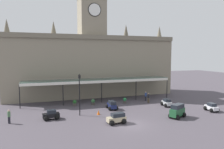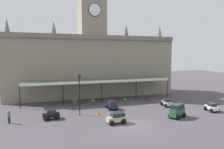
{
  "view_description": "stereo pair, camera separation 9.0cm",
  "coord_description": "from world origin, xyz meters",
  "px_view_note": "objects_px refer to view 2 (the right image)",
  "views": [
    {
      "loc": [
        -9.75,
        -22.25,
        8.09
      ],
      "look_at": [
        0.0,
        6.72,
        5.27
      ],
      "focal_mm": 34.3,
      "sensor_mm": 36.0,
      "label": 1
    },
    {
      "loc": [
        -9.66,
        -22.28,
        8.09
      ],
      "look_at": [
        0.0,
        6.72,
        5.27
      ],
      "focal_mm": 34.3,
      "sensor_mm": 36.0,
      "label": 2
    }
  ],
  "objects_px": {
    "car_silver_sedan": "(167,103)",
    "planter_forecourt_centre": "(125,100)",
    "pedestrian_crossing_forecourt": "(146,96)",
    "victorian_lamppost": "(79,90)",
    "car_navy_estate": "(112,105)",
    "car_white_sedan": "(211,108)",
    "car_beige_estate": "(117,119)",
    "pedestrian_beside_cars": "(149,97)",
    "car_green_van": "(177,112)",
    "pedestrian_near_entrance": "(9,116)",
    "planter_near_kerb": "(75,103)",
    "planter_by_canopy": "(93,102)",
    "car_black_sedan": "(51,115)",
    "traffic_cone": "(98,112)"
  },
  "relations": [
    {
      "from": "car_navy_estate",
      "to": "traffic_cone",
      "type": "relative_size",
      "value": 3.51
    },
    {
      "from": "car_white_sedan",
      "to": "car_green_van",
      "type": "bearing_deg",
      "value": -170.05
    },
    {
      "from": "victorian_lamppost",
      "to": "pedestrian_beside_cars",
      "type": "bearing_deg",
      "value": 17.46
    },
    {
      "from": "victorian_lamppost",
      "to": "planter_near_kerb",
      "type": "xyz_separation_m",
      "value": [
        0.16,
        5.58,
        -2.93
      ]
    },
    {
      "from": "car_white_sedan",
      "to": "planter_by_canopy",
      "type": "relative_size",
      "value": 2.22
    },
    {
      "from": "car_black_sedan",
      "to": "planter_by_canopy",
      "type": "xyz_separation_m",
      "value": [
        6.82,
        5.79,
        -0.01
      ]
    },
    {
      "from": "car_black_sedan",
      "to": "car_navy_estate",
      "type": "relative_size",
      "value": 0.93
    },
    {
      "from": "car_silver_sedan",
      "to": "planter_forecourt_centre",
      "type": "height_order",
      "value": "car_silver_sedan"
    },
    {
      "from": "victorian_lamppost",
      "to": "pedestrian_near_entrance",
      "type": "bearing_deg",
      "value": -174.94
    },
    {
      "from": "car_silver_sedan",
      "to": "pedestrian_near_entrance",
      "type": "height_order",
      "value": "pedestrian_near_entrance"
    },
    {
      "from": "car_beige_estate",
      "to": "planter_by_canopy",
      "type": "relative_size",
      "value": 2.42
    },
    {
      "from": "traffic_cone",
      "to": "pedestrian_beside_cars",
      "type": "bearing_deg",
      "value": 23.8
    },
    {
      "from": "car_green_van",
      "to": "planter_forecourt_centre",
      "type": "distance_m",
      "value": 10.35
    },
    {
      "from": "car_navy_estate",
      "to": "car_white_sedan",
      "type": "relative_size",
      "value": 1.07
    },
    {
      "from": "pedestrian_near_entrance",
      "to": "planter_by_canopy",
      "type": "height_order",
      "value": "pedestrian_near_entrance"
    },
    {
      "from": "pedestrian_crossing_forecourt",
      "to": "pedestrian_near_entrance",
      "type": "height_order",
      "value": "same"
    },
    {
      "from": "car_silver_sedan",
      "to": "car_navy_estate",
      "type": "height_order",
      "value": "car_navy_estate"
    },
    {
      "from": "car_beige_estate",
      "to": "pedestrian_crossing_forecourt",
      "type": "relative_size",
      "value": 1.39
    },
    {
      "from": "car_black_sedan",
      "to": "pedestrian_near_entrance",
      "type": "height_order",
      "value": "pedestrian_near_entrance"
    },
    {
      "from": "car_beige_estate",
      "to": "victorian_lamppost",
      "type": "height_order",
      "value": "victorian_lamppost"
    },
    {
      "from": "car_black_sedan",
      "to": "car_navy_estate",
      "type": "bearing_deg",
      "value": 14.76
    },
    {
      "from": "car_navy_estate",
      "to": "planter_by_canopy",
      "type": "height_order",
      "value": "car_navy_estate"
    },
    {
      "from": "car_beige_estate",
      "to": "car_silver_sedan",
      "type": "relative_size",
      "value": 1.09
    },
    {
      "from": "car_green_van",
      "to": "planter_forecourt_centre",
      "type": "height_order",
      "value": "car_green_van"
    },
    {
      "from": "car_navy_estate",
      "to": "traffic_cone",
      "type": "bearing_deg",
      "value": -140.18
    },
    {
      "from": "car_silver_sedan",
      "to": "car_black_sedan",
      "type": "distance_m",
      "value": 17.67
    },
    {
      "from": "planter_by_canopy",
      "to": "planter_near_kerb",
      "type": "distance_m",
      "value": 2.95
    },
    {
      "from": "planter_forecourt_centre",
      "to": "pedestrian_beside_cars",
      "type": "bearing_deg",
      "value": -11.59
    },
    {
      "from": "car_silver_sedan",
      "to": "planter_forecourt_centre",
      "type": "bearing_deg",
      "value": 143.66
    },
    {
      "from": "pedestrian_near_entrance",
      "to": "planter_near_kerb",
      "type": "height_order",
      "value": "pedestrian_near_entrance"
    },
    {
      "from": "pedestrian_beside_cars",
      "to": "victorian_lamppost",
      "type": "distance_m",
      "value": 13.23
    },
    {
      "from": "car_beige_estate",
      "to": "planter_near_kerb",
      "type": "height_order",
      "value": "car_beige_estate"
    },
    {
      "from": "car_black_sedan",
      "to": "pedestrian_near_entrance",
      "type": "distance_m",
      "value": 4.79
    },
    {
      "from": "car_navy_estate",
      "to": "car_white_sedan",
      "type": "height_order",
      "value": "car_navy_estate"
    },
    {
      "from": "car_beige_estate",
      "to": "planter_forecourt_centre",
      "type": "relative_size",
      "value": 2.42
    },
    {
      "from": "planter_near_kerb",
      "to": "planter_forecourt_centre",
      "type": "distance_m",
      "value": 8.28
    },
    {
      "from": "car_white_sedan",
      "to": "traffic_cone",
      "type": "distance_m",
      "value": 16.24
    },
    {
      "from": "car_silver_sedan",
      "to": "pedestrian_crossing_forecourt",
      "type": "bearing_deg",
      "value": 104.62
    },
    {
      "from": "car_beige_estate",
      "to": "car_black_sedan",
      "type": "distance_m",
      "value": 8.38
    },
    {
      "from": "planter_by_canopy",
      "to": "car_navy_estate",
      "type": "bearing_deg",
      "value": -59.75
    },
    {
      "from": "car_white_sedan",
      "to": "car_green_van",
      "type": "distance_m",
      "value": 6.71
    },
    {
      "from": "car_beige_estate",
      "to": "car_black_sedan",
      "type": "height_order",
      "value": "car_beige_estate"
    },
    {
      "from": "pedestrian_crossing_forecourt",
      "to": "victorian_lamppost",
      "type": "xyz_separation_m",
      "value": [
        -12.66,
        -5.4,
        2.51
      ]
    },
    {
      "from": "planter_forecourt_centre",
      "to": "pedestrian_crossing_forecourt",
      "type": "bearing_deg",
      "value": 9.02
    },
    {
      "from": "car_black_sedan",
      "to": "car_green_van",
      "type": "bearing_deg",
      "value": -16.09
    },
    {
      "from": "car_white_sedan",
      "to": "car_navy_estate",
      "type": "bearing_deg",
      "value": 156.93
    },
    {
      "from": "car_beige_estate",
      "to": "planter_by_canopy",
      "type": "bearing_deg",
      "value": 92.43
    },
    {
      "from": "pedestrian_beside_cars",
      "to": "victorian_lamppost",
      "type": "height_order",
      "value": "victorian_lamppost"
    },
    {
      "from": "pedestrian_beside_cars",
      "to": "car_green_van",
      "type": "bearing_deg",
      "value": -94.16
    },
    {
      "from": "pedestrian_crossing_forecourt",
      "to": "planter_by_canopy",
      "type": "relative_size",
      "value": 1.74
    }
  ]
}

